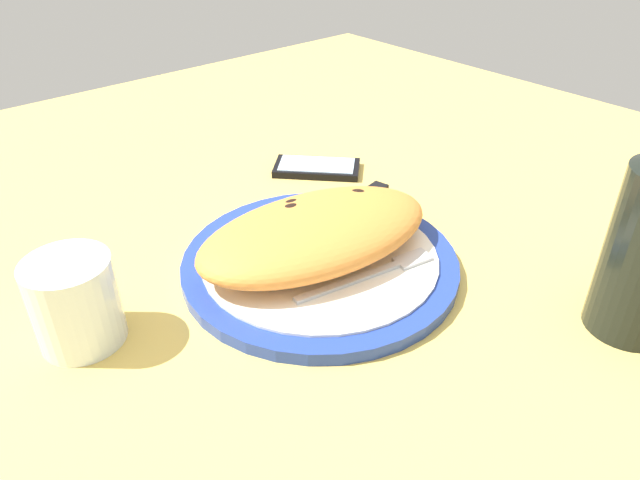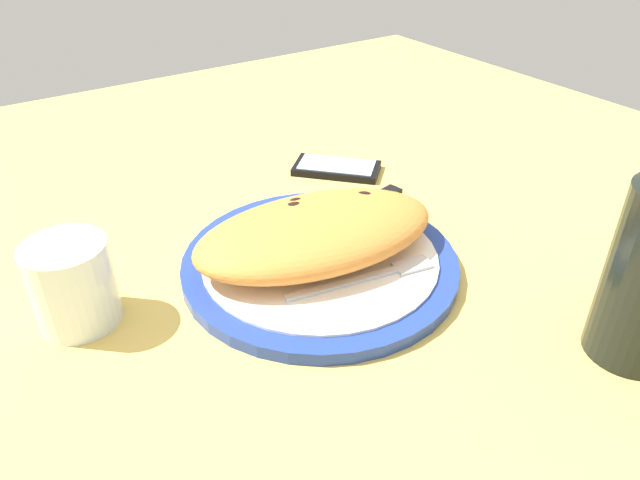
% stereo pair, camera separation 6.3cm
% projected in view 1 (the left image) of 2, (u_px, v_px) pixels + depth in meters
% --- Properties ---
extents(ground_plane, '(1.50, 1.50, 0.03)m').
position_uv_depth(ground_plane, '(320.00, 279.00, 0.66)').
color(ground_plane, '#DBB756').
extents(plate, '(0.30, 0.30, 0.02)m').
position_uv_depth(plate, '(320.00, 262.00, 0.64)').
color(plate, '#233D99').
rests_on(plate, ground_plane).
extents(calzone, '(0.29, 0.19, 0.05)m').
position_uv_depth(calzone, '(318.00, 232.00, 0.63)').
color(calzone, orange).
rests_on(calzone, plate).
extents(fork, '(0.16, 0.05, 0.00)m').
position_uv_depth(fork, '(378.00, 271.00, 0.61)').
color(fork, silver).
rests_on(fork, plate).
extents(knife, '(0.23, 0.06, 0.01)m').
position_uv_depth(knife, '(347.00, 211.00, 0.71)').
color(knife, silver).
rests_on(knife, plate).
extents(smartphone, '(0.13, 0.13, 0.01)m').
position_uv_depth(smartphone, '(317.00, 168.00, 0.85)').
color(smartphone, black).
rests_on(smartphone, ground_plane).
extents(water_glass, '(0.08, 0.08, 0.09)m').
position_uv_depth(water_glass, '(76.00, 306.00, 0.53)').
color(water_glass, silver).
rests_on(water_glass, ground_plane).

